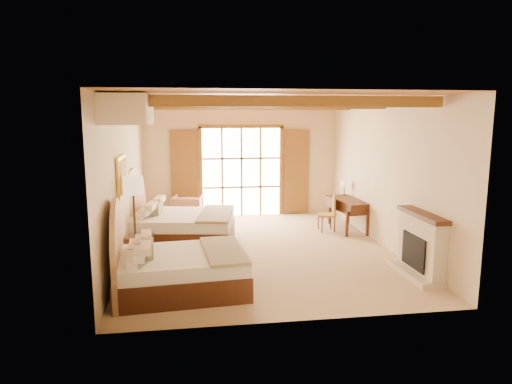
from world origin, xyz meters
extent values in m
plane|color=tan|center=(0.00, 0.00, 0.00)|extent=(7.00, 7.00, 0.00)
plane|color=beige|center=(0.00, 3.50, 1.60)|extent=(5.50, 0.00, 5.50)
plane|color=beige|center=(-2.75, 0.00, 1.60)|extent=(0.00, 7.00, 7.00)
plane|color=beige|center=(2.75, 0.00, 1.60)|extent=(0.00, 7.00, 7.00)
plane|color=#B07539|center=(0.00, 0.00, 3.20)|extent=(7.00, 7.00, 0.00)
cube|color=white|center=(0.00, 3.46, 1.25)|extent=(2.20, 0.02, 2.50)
cube|color=olive|center=(-1.60, 3.43, 1.25)|extent=(0.75, 0.06, 2.40)
cube|color=olive|center=(1.60, 3.43, 1.25)|extent=(0.75, 0.06, 2.40)
cube|color=beige|center=(2.62, -2.00, 0.55)|extent=(0.25, 1.30, 1.10)
cube|color=black|center=(2.55, -2.00, 0.45)|extent=(0.18, 0.80, 0.60)
cube|color=beige|center=(2.53, -2.00, 0.05)|extent=(0.45, 1.40, 0.10)
cube|color=#482916|center=(2.61, -2.00, 1.12)|extent=(0.30, 1.40, 0.08)
cube|color=gold|center=(-2.71, -0.75, 1.75)|extent=(0.05, 0.95, 0.75)
cube|color=gold|center=(-2.68, -0.75, 1.75)|extent=(0.02, 0.82, 0.62)
cube|color=#F9E5C8|center=(-2.40, -2.00, 2.95)|extent=(0.70, 1.40, 0.45)
cube|color=#482916|center=(-1.65, -2.12, 0.20)|extent=(2.21, 1.74, 0.41)
cube|color=white|center=(-1.65, -2.12, 0.52)|extent=(2.17, 1.71, 0.22)
cube|color=#96865C|center=(-0.94, -2.12, 0.64)|extent=(0.75, 1.66, 0.05)
cube|color=gray|center=(-2.13, -2.12, 0.76)|extent=(0.16, 0.44, 0.25)
cube|color=#482916|center=(-1.67, 0.70, 0.22)|extent=(2.51, 2.06, 0.44)
cube|color=white|center=(-1.67, 0.70, 0.56)|extent=(2.46, 2.02, 0.24)
cube|color=#96865C|center=(-0.90, 0.70, 0.70)|extent=(0.96, 1.83, 0.06)
cube|color=gray|center=(-2.19, 0.70, 0.82)|extent=(0.21, 0.48, 0.26)
cube|color=#482916|center=(-2.45, -0.61, 0.28)|extent=(0.51, 0.51, 0.56)
cylinder|color=#312217|center=(-2.50, -0.88, 0.02)|extent=(0.25, 0.25, 0.03)
cylinder|color=#312217|center=(-2.50, -0.88, 0.77)|extent=(0.04, 0.04, 1.49)
cylinder|color=beige|center=(-2.50, -0.88, 1.59)|extent=(0.37, 0.37, 0.31)
imported|color=tan|center=(-1.54, 2.87, 0.36)|extent=(0.89, 0.91, 0.72)
cube|color=tan|center=(-1.11, 2.52, 0.20)|extent=(0.60, 0.60, 0.41)
cube|color=#482916|center=(2.47, 1.41, 0.75)|extent=(0.81, 1.51, 0.05)
cube|color=#482916|center=(2.47, 1.41, 0.62)|extent=(0.78, 1.47, 0.23)
cube|color=olive|center=(1.90, 1.36, 0.40)|extent=(0.49, 0.49, 0.05)
cube|color=olive|center=(2.07, 1.36, 0.67)|extent=(0.14, 0.40, 0.49)
cylinder|color=#312217|center=(2.55, 1.98, 0.79)|extent=(0.12, 0.12, 0.02)
cylinder|color=#312217|center=(2.55, 1.98, 0.92)|extent=(0.02, 0.02, 0.27)
cylinder|color=beige|center=(2.55, 1.98, 1.09)|extent=(0.19, 0.19, 0.15)
camera|label=1|loc=(-1.47, -9.38, 2.87)|focal=32.00mm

